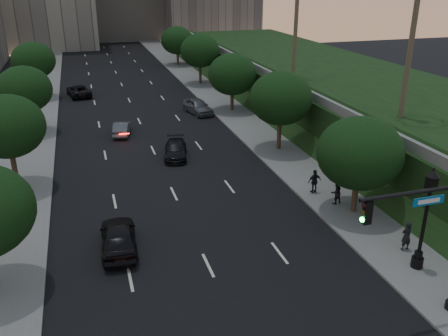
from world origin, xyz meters
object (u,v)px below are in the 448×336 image
object	(u,v)px
sedan_mid_left	(122,128)
pedestrian_c	(315,181)
sedan_far_right	(198,106)
pedestrian_b	(336,192)
sedan_near_right	(176,150)
pedestrian_a	(406,236)
sedan_near_left	(118,237)
sedan_far_left	(79,91)
street_lamp	(424,224)
traffic_signal_mast	(444,244)

from	to	relation	value
sedan_mid_left	pedestrian_c	distance (m)	20.32
sedan_far_right	pedestrian_b	world-z (taller)	pedestrian_b
sedan_mid_left	sedan_near_right	bearing A→B (deg)	128.40
pedestrian_a	sedan_near_left	bearing A→B (deg)	-21.47
sedan_far_left	street_lamp	bearing A→B (deg)	99.92
sedan_near_right	pedestrian_a	xyz separation A→B (m)	(8.99, -17.72, 0.37)
pedestrian_b	pedestrian_c	distance (m)	1.99
pedestrian_b	pedestrian_c	size ratio (longest dim) A/B	0.95
sedan_mid_left	sedan_far_right	distance (m)	9.91
sedan_mid_left	sedan_near_right	size ratio (longest dim) A/B	0.89
street_lamp	pedestrian_a	xyz separation A→B (m)	(0.44, 1.58, -1.63)
sedan_near_left	sedan_far_right	size ratio (longest dim) A/B	1.01
sedan_near_right	pedestrian_c	world-z (taller)	pedestrian_c
sedan_far_left	sedan_near_right	bearing A→B (deg)	96.63
sedan_far_left	pedestrian_b	xyz separation A→B (m)	(15.35, -35.58, 0.23)
pedestrian_a	sedan_mid_left	bearing A→B (deg)	-66.90
sedan_far_left	pedestrian_c	size ratio (longest dim) A/B	3.05
sedan_mid_left	sedan_far_left	distance (m)	17.11
street_lamp	pedestrian_c	bearing A→B (deg)	95.66
sedan_far_left	sedan_near_right	xyz separation A→B (m)	(7.18, -23.92, -0.07)
traffic_signal_mast	sedan_near_right	bearing A→B (deg)	106.81
sedan_near_left	sedan_near_right	distance (m)	14.23
pedestrian_b	sedan_far_left	bearing A→B (deg)	-74.53
sedan_mid_left	sedan_far_right	bearing A→B (deg)	-138.07
sedan_near_right	pedestrian_b	distance (m)	14.24
sedan_near_left	pedestrian_c	world-z (taller)	pedestrian_c
sedan_near_left	sedan_mid_left	world-z (taller)	sedan_near_left
traffic_signal_mast	sedan_far_left	bearing A→B (deg)	106.76
pedestrian_c	sedan_far_right	bearing A→B (deg)	-86.84
sedan_far_right	sedan_near_right	bearing A→B (deg)	-124.17
pedestrian_a	pedestrian_c	xyz separation A→B (m)	(-1.39, 7.96, -0.02)
traffic_signal_mast	street_lamp	distance (m)	3.81
sedan_far_right	pedestrian_b	distance (m)	24.07
sedan_near_left	pedestrian_a	xyz separation A→B (m)	(14.78, -4.72, 0.20)
sedan_near_left	sedan_far_left	size ratio (longest dim) A/B	0.93
traffic_signal_mast	pedestrian_c	distance (m)	13.07
street_lamp	sedan_mid_left	world-z (taller)	street_lamp
sedan_far_left	pedestrian_a	bearing A→B (deg)	101.14
sedan_near_right	pedestrian_c	xyz separation A→B (m)	(7.60, -9.75, 0.34)
sedan_mid_left	sedan_far_right	world-z (taller)	sedan_far_right
sedan_near_right	pedestrian_a	world-z (taller)	pedestrian_a
street_lamp	sedan_near_left	bearing A→B (deg)	156.28
sedan_near_right	sedan_far_right	xyz separation A→B (m)	(4.93, 12.19, 0.16)
sedan_mid_left	pedestrian_b	xyz separation A→B (m)	(11.79, -18.84, 0.29)
sedan_far_left	sedan_near_right	world-z (taller)	sedan_far_left
sedan_near_right	sedan_far_right	size ratio (longest dim) A/B	0.94
pedestrian_c	sedan_far_left	bearing A→B (deg)	-70.08
sedan_mid_left	pedestrian_c	bearing A→B (deg)	135.14
pedestrian_a	sedan_far_left	bearing A→B (deg)	-72.54
sedan_far_left	pedestrian_c	world-z (taller)	pedestrian_c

